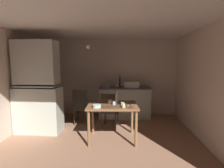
{
  "coord_description": "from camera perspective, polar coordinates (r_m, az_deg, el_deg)",
  "views": [
    {
      "loc": [
        0.45,
        -3.49,
        1.62
      ],
      "look_at": [
        0.19,
        0.27,
        1.15
      ],
      "focal_mm": 26.52,
      "sensor_mm": 36.0,
      "label": 1
    }
  ],
  "objects": [
    {
      "name": "hand_pump",
      "position": [
        4.97,
        2.7,
        0.96
      ],
      "size": [
        0.05,
        0.27,
        0.39
      ],
      "color": "#232328",
      "rests_on": "counter_cabinet"
    },
    {
      "name": "ground_plane",
      "position": [
        3.87,
        -3.2,
        -17.61
      ],
      "size": [
        5.15,
        5.15,
        0.0
      ],
      "primitive_type": "plane",
      "color": "#93694F"
    },
    {
      "name": "glass_bottle",
      "position": [
        3.56,
        1.62,
        -4.99
      ],
      "size": [
        0.06,
        0.06,
        0.27
      ],
      "color": "#B7BCC1",
      "rests_on": "dining_table"
    },
    {
      "name": "mug_dark",
      "position": [
        3.41,
        3.56,
        -6.85
      ],
      "size": [
        0.06,
        0.06,
        0.07
      ],
      "primitive_type": "cylinder",
      "color": "#ADD1C1",
      "rests_on": "dining_table"
    },
    {
      "name": "sink_basin",
      "position": [
        4.94,
        6.7,
        -0.19
      ],
      "size": [
        0.44,
        0.34,
        0.15
      ],
      "color": "white",
      "rests_on": "counter_cabinet"
    },
    {
      "name": "teacup_mint",
      "position": [
        3.25,
        4.01,
        -7.39
      ],
      "size": [
        0.06,
        0.06,
        0.09
      ],
      "primitive_type": "cylinder",
      "color": "beige",
      "rests_on": "dining_table"
    },
    {
      "name": "counter_cabinet",
      "position": [
        5.03,
        4.41,
        -6.22
      ],
      "size": [
        1.51,
        0.64,
        0.92
      ],
      "color": "#AEB3A5",
      "rests_on": "ground"
    },
    {
      "name": "teacup_cream",
      "position": [
        3.6,
        -0.61,
        -6.06
      ],
      "size": [
        0.09,
        0.09,
        0.07
      ],
      "primitive_type": "cylinder",
      "color": "white",
      "rests_on": "dining_table"
    },
    {
      "name": "wall_left",
      "position": [
        4.36,
        -32.24,
        0.25
      ],
      "size": [
        0.1,
        3.55,
        2.36
      ],
      "primitive_type": "cube",
      "color": "beige",
      "rests_on": "ground"
    },
    {
      "name": "table_knife",
      "position": [
        3.76,
        -5.04,
        -5.99
      ],
      "size": [
        0.21,
        0.02,
        0.0
      ],
      "primitive_type": "cube",
      "rotation": [
        0.0,
        0.0,
        6.27
      ],
      "color": "silver",
      "rests_on": "dining_table"
    },
    {
      "name": "wall_back",
      "position": [
        5.3,
        -0.89,
        2.4
      ],
      "size": [
        4.25,
        0.1,
        2.36
      ],
      "primitive_type": "cube",
      "color": "beige",
      "rests_on": "ground"
    },
    {
      "name": "hutch_cabinet",
      "position": [
        4.21,
        -24.23,
        -2.03
      ],
      "size": [
        1.04,
        0.47,
        2.13
      ],
      "color": "#AEB3A5",
      "rests_on": "ground"
    },
    {
      "name": "ceiling_slab",
      "position": [
        3.6,
        -3.49,
        19.83
      ],
      "size": [
        4.25,
        3.55,
        0.1
      ],
      "primitive_type": "cube",
      "color": "silver"
    },
    {
      "name": "mixing_bowl_counter",
      "position": [
        4.91,
        -1.96,
        -0.58
      ],
      "size": [
        0.2,
        0.2,
        0.09
      ],
      "primitive_type": "cylinder",
      "color": "#9EB2C6",
      "rests_on": "counter_cabinet"
    },
    {
      "name": "stoneware_crock",
      "position": [
        4.95,
        1.77,
        -0.14
      ],
      "size": [
        0.12,
        0.12,
        0.15
      ],
      "primitive_type": "cylinder",
      "color": "beige",
      "rests_on": "counter_cabinet"
    },
    {
      "name": "mug_tall",
      "position": [
        3.46,
        0.67,
        -6.57
      ],
      "size": [
        0.07,
        0.07,
        0.07
      ],
      "primitive_type": "cylinder",
      "color": "#9EB2C6",
      "rests_on": "dining_table"
    },
    {
      "name": "dining_table",
      "position": [
        3.52,
        0.15,
        -8.76
      ],
      "size": [
        1.08,
        0.85,
        0.76
      ],
      "color": "brown",
      "rests_on": "ground"
    },
    {
      "name": "pendant_bulb",
      "position": [
        3.51,
        -8.19,
        12.51
      ],
      "size": [
        0.08,
        0.08,
        0.08
      ],
      "primitive_type": "sphere",
      "color": "#F9EFCC"
    },
    {
      "name": "teaspoon_near_bowl",
      "position": [
        3.4,
        5.56,
        -7.45
      ],
      "size": [
        0.02,
        0.14,
        0.0
      ],
      "primitive_type": "cube",
      "rotation": [
        0.0,
        0.0,
        1.55
      ],
      "color": "beige",
      "rests_on": "dining_table"
    },
    {
      "name": "chair_far_side",
      "position": [
        4.17,
        -0.85,
        -8.88
      ],
      "size": [
        0.45,
        0.45,
        0.89
      ],
      "color": "black",
      "rests_on": "ground"
    },
    {
      "name": "wall_right",
      "position": [
        3.89,
        29.41,
        -0.26
      ],
      "size": [
        0.1,
        3.55,
        2.36
      ],
      "primitive_type": "cube",
      "color": "beige",
      "rests_on": "ground"
    },
    {
      "name": "teaspoon_by_cup",
      "position": [
        3.62,
        5.33,
        -6.53
      ],
      "size": [
        0.14,
        0.06,
        0.0
      ],
      "primitive_type": "cube",
      "rotation": [
        0.0,
        0.0,
        5.96
      ],
      "color": "beige",
      "rests_on": "dining_table"
    },
    {
      "name": "serving_bowl_wide",
      "position": [
        3.27,
        -5.29,
        -7.57
      ],
      "size": [
        0.17,
        0.17,
        0.06
      ],
      "primitive_type": "cylinder",
      "color": "#ADD1C1",
      "rests_on": "dining_table"
    },
    {
      "name": "chair_by_counter",
      "position": [
        4.52,
        -10.56,
        -7.6
      ],
      "size": [
        0.4,
        0.4,
        0.94
      ],
      "color": "black",
      "rests_on": "ground"
    }
  ]
}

